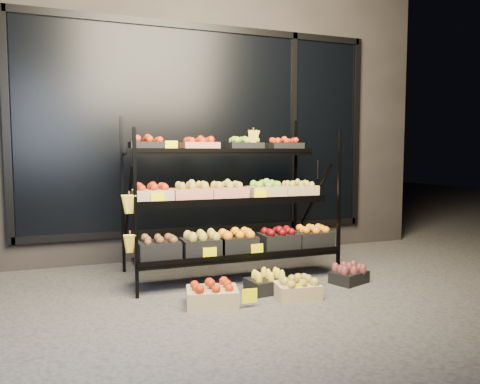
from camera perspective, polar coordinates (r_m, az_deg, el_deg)
name	(u,v)px	position (r m, az deg, el deg)	size (l,w,h in m)	color
ground	(252,292)	(4.41, 1.53, -12.06)	(24.00, 24.00, 0.00)	#514F4C
building	(184,119)	(6.71, -6.85, 8.82)	(6.00, 2.08, 3.50)	#2D2826
display_rack	(230,201)	(4.80, -1.22, -1.08)	(2.18, 1.02, 1.66)	black
tag_floor_a	(250,300)	(3.97, 1.18, -13.08)	(0.13, 0.01, 0.12)	#FFEE00
tag_floor_b	(294,295)	(4.14, 6.64, -12.38)	(0.13, 0.01, 0.12)	#FFEE00
floor_crate_left	(212,294)	(4.02, -3.41, -12.30)	(0.48, 0.40, 0.21)	tan
floor_crate_midleft	(268,282)	(4.39, 3.39, -10.93)	(0.40, 0.32, 0.19)	black
floor_crate_midright	(297,288)	(4.25, 6.98, -11.49)	(0.41, 0.33, 0.19)	tan
floor_crate_right	(349,274)	(4.79, 13.16, -9.77)	(0.41, 0.35, 0.18)	black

